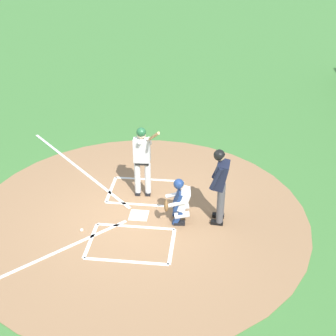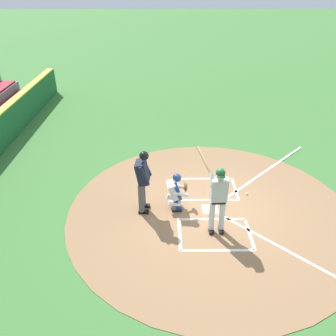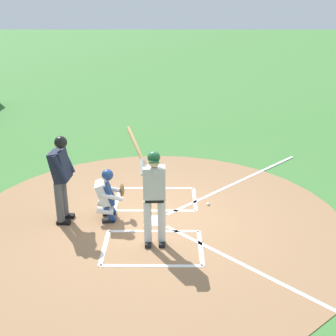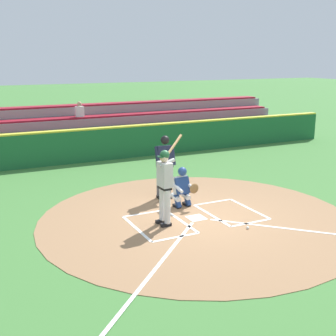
{
  "view_description": "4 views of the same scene",
  "coord_description": "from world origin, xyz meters",
  "px_view_note": "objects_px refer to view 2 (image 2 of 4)",
  "views": [
    {
      "loc": [
        -9.04,
        -1.7,
        6.59
      ],
      "look_at": [
        0.42,
        -0.65,
        1.11
      ],
      "focal_mm": 50.61,
      "sensor_mm": 36.0,
      "label": 1
    },
    {
      "loc": [
        7.82,
        -1.25,
        5.87
      ],
      "look_at": [
        -0.45,
        -1.19,
        1.11
      ],
      "focal_mm": 36.63,
      "sensor_mm": 36.0,
      "label": 2
    },
    {
      "loc": [
        8.01,
        0.32,
        4.36
      ],
      "look_at": [
        -0.38,
        0.28,
        1.05
      ],
      "focal_mm": 46.1,
      "sensor_mm": 36.0,
      "label": 3
    },
    {
      "loc": [
        5.38,
        9.33,
        4.01
      ],
      "look_at": [
        0.26,
        -1.12,
        1.11
      ],
      "focal_mm": 47.69,
      "sensor_mm": 36.0,
      "label": 4
    }
  ],
  "objects_px": {
    "catcher": "(176,191)",
    "plate_umpire": "(143,178)",
    "batter": "(218,196)",
    "baseball": "(247,194)"
  },
  "relations": [
    {
      "from": "catcher",
      "to": "plate_umpire",
      "type": "relative_size",
      "value": 0.61
    },
    {
      "from": "batter",
      "to": "baseball",
      "type": "distance_m",
      "value": 2.27
    },
    {
      "from": "catcher",
      "to": "batter",
      "type": "bearing_deg",
      "value": 44.74
    },
    {
      "from": "plate_umpire",
      "to": "baseball",
      "type": "xyz_separation_m",
      "value": [
        -0.75,
        3.06,
        -1.04
      ]
    },
    {
      "from": "catcher",
      "to": "plate_umpire",
      "type": "height_order",
      "value": "plate_umpire"
    },
    {
      "from": "plate_umpire",
      "to": "baseball",
      "type": "relative_size",
      "value": 25.2
    },
    {
      "from": "catcher",
      "to": "baseball",
      "type": "xyz_separation_m",
      "value": [
        -0.64,
        2.16,
        -0.55
      ]
    },
    {
      "from": "baseball",
      "to": "batter",
      "type": "bearing_deg",
      "value": -35.24
    },
    {
      "from": "batter",
      "to": "baseball",
      "type": "xyz_separation_m",
      "value": [
        -1.64,
        1.16,
        -1.06
      ]
    },
    {
      "from": "batter",
      "to": "catcher",
      "type": "distance_m",
      "value": 1.51
    }
  ]
}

